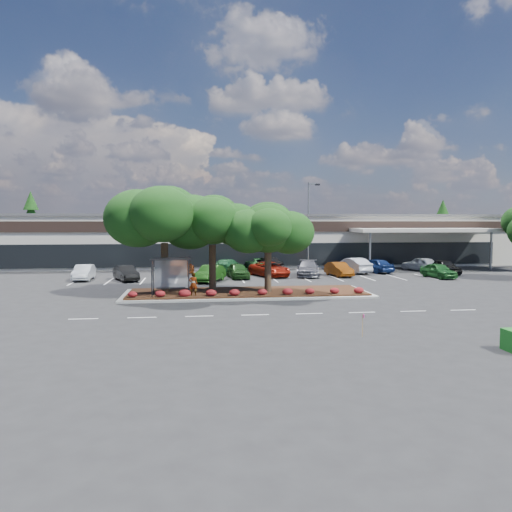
{
  "coord_description": "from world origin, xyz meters",
  "views": [
    {
      "loc": [
        -5.86,
        -32.28,
        5.41
      ],
      "look_at": [
        -0.9,
        7.6,
        2.6
      ],
      "focal_mm": 35.0,
      "sensor_mm": 36.0,
      "label": 1
    }
  ],
  "objects": [
    {
      "name": "bus_shelter",
      "position": [
        -7.5,
        2.95,
        2.31
      ],
      "size": [
        2.75,
        1.55,
        2.59
      ],
      "color": "black",
      "rests_on": "landscape_island"
    },
    {
      "name": "conifer_north_east",
      "position": [
        34.0,
        44.0,
        4.5
      ],
      "size": [
        3.96,
        3.96,
        9.0
      ],
      "primitive_type": "cone",
      "color": "black",
      "rests_on": "ground"
    },
    {
      "name": "car_10",
      "position": [
        -7.25,
        18.17,
        0.76
      ],
      "size": [
        2.99,
        5.53,
        1.52
      ],
      "primitive_type": "imported",
      "rotation": [
        0.0,
        0.0,
        2.97
      ],
      "color": "#672D11",
      "rests_on": "ground"
    },
    {
      "name": "car_8",
      "position": [
        19.71,
        15.88,
        0.74
      ],
      "size": [
        1.8,
        4.35,
        1.47
      ],
      "primitive_type": "imported",
      "rotation": [
        0.0,
        0.0,
        0.01
      ],
      "color": "black",
      "rests_on": "ground"
    },
    {
      "name": "car_12",
      "position": [
        1.15,
        22.27,
        0.67
      ],
      "size": [
        2.7,
        5.03,
        1.34
      ],
      "primitive_type": "imported",
      "rotation": [
        0.0,
        0.0,
        3.24
      ],
      "color": "#205324",
      "rests_on": "ground"
    },
    {
      "name": "car_6",
      "position": [
        8.27,
        15.15,
        0.69
      ],
      "size": [
        2.03,
        4.33,
        1.37
      ],
      "primitive_type": "imported",
      "rotation": [
        0.0,
        0.0,
        0.14
      ],
      "color": "#733409",
      "rests_on": "ground"
    },
    {
      "name": "car_11",
      "position": [
        -2.37,
        19.72,
        0.73
      ],
      "size": [
        3.84,
        5.45,
        1.47
      ],
      "primitive_type": "imported",
      "rotation": [
        0.0,
        0.0,
        2.75
      ],
      "color": "#1C572D",
      "rests_on": "ground"
    },
    {
      "name": "person_waiting",
      "position": [
        -5.94,
        2.35,
        1.07
      ],
      "size": [
        0.62,
        0.43,
        1.61
      ],
      "primitive_type": "imported",
      "rotation": [
        0.0,
        0.0,
        3.06
      ],
      "color": "#594C47",
      "rests_on": "landscape_island"
    },
    {
      "name": "car_3",
      "position": [
        -1.74,
        14.69,
        0.72
      ],
      "size": [
        2.15,
        4.39,
        1.44
      ],
      "primitive_type": "imported",
      "rotation": [
        0.0,
        0.0,
        0.11
      ],
      "color": "#1C4517",
      "rests_on": "ground"
    },
    {
      "name": "ground",
      "position": [
        0.0,
        0.0,
        0.0
      ],
      "size": [
        160.0,
        160.0,
        0.0
      ],
      "primitive_type": "plane",
      "color": "black",
      "rests_on": "ground"
    },
    {
      "name": "conifer_north_west",
      "position": [
        -30.0,
        46.0,
        5.0
      ],
      "size": [
        4.4,
        4.4,
        10.0
      ],
      "primitive_type": "cone",
      "color": "black",
      "rests_on": "ground"
    },
    {
      "name": "car_4",
      "position": [
        1.47,
        15.82,
        0.72
      ],
      "size": [
        4.04,
        5.69,
        1.44
      ],
      "primitive_type": "imported",
      "rotation": [
        0.0,
        0.0,
        0.36
      ],
      "color": "maroon",
      "rests_on": "ground"
    },
    {
      "name": "shrub_row",
      "position": [
        -2.0,
        1.9,
        0.51
      ],
      "size": [
        17.0,
        0.8,
        0.5
      ],
      "primitive_type": null,
      "color": "maroon",
      "rests_on": "landscape_island"
    },
    {
      "name": "island_tree_east",
      "position": [
        -0.5,
        3.7,
        3.51
      ],
      "size": [
        5.8,
        5.8,
        6.5
      ],
      "primitive_type": null,
      "color": "black",
      "rests_on": "landscape_island"
    },
    {
      "name": "car_17",
      "position": [
        18.65,
        19.24,
        0.76
      ],
      "size": [
        3.28,
        4.8,
        1.52
      ],
      "primitive_type": "imported",
      "rotation": [
        0.0,
        0.0,
        3.51
      ],
      "color": "silver",
      "rests_on": "ground"
    },
    {
      "name": "car_7",
      "position": [
        17.28,
        12.53,
        0.71
      ],
      "size": [
        2.28,
        4.36,
        1.42
      ],
      "primitive_type": "imported",
      "rotation": [
        0.0,
        0.0,
        0.15
      ],
      "color": "#1C5720",
      "rests_on": "ground"
    },
    {
      "name": "landscape_island",
      "position": [
        -2.0,
        4.0,
        0.12
      ],
      "size": [
        18.0,
        6.0,
        0.26
      ],
      "color": "#999994",
      "rests_on": "ground"
    },
    {
      "name": "car_13",
      "position": [
        2.05,
        21.28,
        0.84
      ],
      "size": [
        3.34,
        5.3,
        1.68
      ],
      "primitive_type": "imported",
      "rotation": [
        0.0,
        0.0,
        3.44
      ],
      "color": "black",
      "rests_on": "ground"
    },
    {
      "name": "retail_store",
      "position": [
        0.06,
        33.91,
        3.15
      ],
      "size": [
        80.4,
        25.2,
        6.25
      ],
      "color": "beige",
      "rests_on": "ground"
    },
    {
      "name": "survey_stake",
      "position": [
        1.95,
        -10.05,
        0.69
      ],
      "size": [
        0.07,
        0.14,
        1.07
      ],
      "color": "#A38155",
      "rests_on": "ground"
    },
    {
      "name": "light_pole",
      "position": [
        6.11,
        18.76,
        4.17
      ],
      "size": [
        1.43,
        0.57,
        9.43
      ],
      "rotation": [
        0.0,
        0.0,
        0.15
      ],
      "color": "#999994",
      "rests_on": "ground"
    },
    {
      "name": "car_14",
      "position": [
        10.54,
        17.88,
        0.8
      ],
      "size": [
        3.01,
        5.13,
        1.6
      ],
      "primitive_type": "imported",
      "rotation": [
        0.0,
        0.0,
        3.43
      ],
      "color": "#B6B9C3",
      "rests_on": "ground"
    },
    {
      "name": "island_tree_mid",
      "position": [
        -4.5,
        5.2,
        3.92
      ],
      "size": [
        6.6,
        6.6,
        7.32
      ],
      "primitive_type": null,
      "color": "black",
      "rests_on": "landscape_island"
    },
    {
      "name": "car_1",
      "position": [
        -12.03,
        13.99,
        0.69
      ],
      "size": [
        2.92,
        4.4,
        1.37
      ],
      "primitive_type": "imported",
      "rotation": [
        0.0,
        0.0,
        0.39
      ],
      "color": "black",
      "rests_on": "ground"
    },
    {
      "name": "car_5",
      "position": [
        5.26,
        15.57,
        0.76
      ],
      "size": [
        3.3,
        5.56,
        1.51
      ],
      "primitive_type": "imported",
      "rotation": [
        0.0,
        0.0,
        -0.24
      ],
      "color": "#595961",
      "rests_on": "ground"
    },
    {
      "name": "lane_markings",
      "position": [
        -0.14,
        10.42,
        0.01
      ],
      "size": [
        33.12,
        20.06,
        0.01
      ],
      "color": "silver",
      "rests_on": "ground"
    },
    {
      "name": "car_2",
      "position": [
        -4.46,
        12.23,
        0.74
      ],
      "size": [
        3.11,
        4.74,
        1.48
      ],
      "primitive_type": "imported",
      "rotation": [
        0.0,
        0.0,
        -0.38
      ],
      "color": "#194512",
      "rests_on": "ground"
    },
    {
      "name": "car_15",
      "position": [
        13.09,
        18.05,
        0.76
      ],
      "size": [
        3.1,
        4.8,
        1.52
      ],
      "primitive_type": "imported",
      "rotation": [
        0.0,
        0.0,
        3.46
      ],
      "color": "navy",
      "rests_on": "ground"
    },
    {
      "name": "car_0",
      "position": [
        -15.97,
        14.96,
        0.7
      ],
      "size": [
        1.58,
        4.28,
        1.4
      ],
      "primitive_type": "imported",
      "rotation": [
        0.0,
        0.0,
        0.02
      ],
      "color": "silver",
      "rests_on": "ground"
    },
    {
      "name": "island_tree_west",
      "position": [
        -8.0,
        4.5,
        4.21
      ],
      "size": [
        7.2,
        7.2,
        7.89
      ],
      "primitive_type": null,
      "color": "black",
      "rests_on": "landscape_island"
    }
  ]
}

